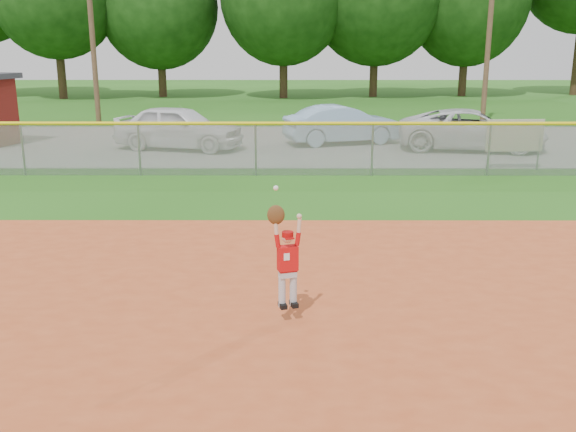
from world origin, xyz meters
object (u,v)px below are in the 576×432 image
object	(u,v)px
car_white_a	(179,127)
sponsor_sign	(515,137)
car_blue	(343,125)
ballplayer	(286,257)
car_white_b	(472,130)

from	to	relation	value
car_white_a	sponsor_sign	size ratio (longest dim) A/B	2.66
car_blue	ballplayer	world-z (taller)	ballplayer
car_blue	sponsor_sign	size ratio (longest dim) A/B	2.52
car_blue	sponsor_sign	bearing A→B (deg)	-154.05
car_white_a	car_white_b	size ratio (longest dim) A/B	0.89
sponsor_sign	ballplayer	xyz separation A→B (m)	(-6.73, -10.89, -0.06)
car_blue	ballplayer	size ratio (longest dim) A/B	2.57
car_white_a	car_blue	world-z (taller)	car_white_a
car_white_a	ballplayer	xyz separation A→B (m)	(3.89, -14.68, 0.14)
sponsor_sign	car_blue	bearing A→B (deg)	132.57
ballplayer	car_blue	bearing A→B (deg)	82.74
ballplayer	sponsor_sign	bearing A→B (deg)	58.29
ballplayer	car_white_b	bearing A→B (deg)	66.03
car_blue	car_white_b	distance (m)	4.66
car_white_a	car_blue	size ratio (longest dim) A/B	1.05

